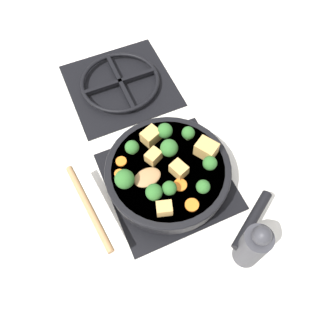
% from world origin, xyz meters
% --- Properties ---
extents(ground_plane, '(2.40, 2.40, 0.00)m').
position_xyz_m(ground_plane, '(0.00, 0.00, 0.00)').
color(ground_plane, white).
extents(front_burner_grate, '(0.31, 0.31, 0.03)m').
position_xyz_m(front_burner_grate, '(0.00, 0.00, 0.01)').
color(front_burner_grate, black).
rests_on(front_burner_grate, ground_plane).
extents(rear_burner_grate, '(0.31, 0.31, 0.03)m').
position_xyz_m(rear_burner_grate, '(0.00, 0.36, 0.01)').
color(rear_burner_grate, black).
rests_on(rear_burner_grate, ground_plane).
extents(skillet_pan, '(0.35, 0.40, 0.05)m').
position_xyz_m(skillet_pan, '(0.00, -0.00, 0.05)').
color(skillet_pan, black).
rests_on(skillet_pan, front_burner_grate).
extents(wooden_spoon, '(0.21, 0.23, 0.02)m').
position_xyz_m(wooden_spoon, '(-0.14, -0.02, 0.08)').
color(wooden_spoon, '#A87A4C').
rests_on(wooden_spoon, skillet_pan).
extents(tofu_cube_center_large, '(0.06, 0.06, 0.04)m').
position_xyz_m(tofu_cube_center_large, '(0.10, 0.00, 0.09)').
color(tofu_cube_center_large, tan).
rests_on(tofu_cube_center_large, skillet_pan).
extents(tofu_cube_near_handle, '(0.05, 0.04, 0.03)m').
position_xyz_m(tofu_cube_near_handle, '(-0.02, 0.04, 0.09)').
color(tofu_cube_near_handle, tan).
rests_on(tofu_cube_near_handle, skillet_pan).
extents(tofu_cube_east_chunk, '(0.05, 0.05, 0.03)m').
position_xyz_m(tofu_cube_east_chunk, '(-0.01, 0.09, 0.09)').
color(tofu_cube_east_chunk, tan).
rests_on(tofu_cube_east_chunk, skillet_pan).
extents(tofu_cube_west_chunk, '(0.04, 0.05, 0.03)m').
position_xyz_m(tofu_cube_west_chunk, '(0.02, -0.02, 0.09)').
color(tofu_cube_west_chunk, tan).
rests_on(tofu_cube_west_chunk, skillet_pan).
extents(tofu_cube_back_piece, '(0.04, 0.04, 0.03)m').
position_xyz_m(tofu_cube_back_piece, '(-0.05, -0.10, 0.09)').
color(tofu_cube_back_piece, tan).
rests_on(tofu_cube_back_piece, skillet_pan).
extents(broccoli_floret_near_spoon, '(0.04, 0.04, 0.05)m').
position_xyz_m(broccoli_floret_near_spoon, '(-0.06, -0.06, 0.10)').
color(broccoli_floret_near_spoon, '#709956').
rests_on(broccoli_floret_near_spoon, skillet_pan).
extents(broccoli_floret_center_top, '(0.03, 0.03, 0.04)m').
position_xyz_m(broccoli_floret_center_top, '(0.08, 0.06, 0.10)').
color(broccoli_floret_center_top, '#709956').
rests_on(broccoli_floret_center_top, skillet_pan).
extents(broccoli_floret_east_rim, '(0.04, 0.04, 0.04)m').
position_xyz_m(broccoli_floret_east_rim, '(-0.06, 0.08, 0.10)').
color(broccoli_floret_east_rim, '#709956').
rests_on(broccoli_floret_east_rim, skillet_pan).
extents(broccoli_floret_west_rim, '(0.05, 0.05, 0.05)m').
position_xyz_m(broccoli_floret_west_rim, '(-0.11, 0.00, 0.10)').
color(broccoli_floret_west_rim, '#709956').
rests_on(broccoli_floret_west_rim, skillet_pan).
extents(broccoli_floret_north_edge, '(0.04, 0.04, 0.05)m').
position_xyz_m(broccoli_floret_north_edge, '(0.02, 0.04, 0.10)').
color(broccoli_floret_north_edge, '#709956').
rests_on(broccoli_floret_north_edge, skillet_pan).
extents(broccoli_floret_south_cluster, '(0.03, 0.03, 0.04)m').
position_xyz_m(broccoli_floret_south_cluster, '(0.05, -0.09, 0.10)').
color(broccoli_floret_south_cluster, '#709956').
rests_on(broccoli_floret_south_cluster, skillet_pan).
extents(broccoli_floret_mid_floret, '(0.03, 0.03, 0.04)m').
position_xyz_m(broccoli_floret_mid_floret, '(-0.02, -0.06, 0.10)').
color(broccoli_floret_mid_floret, '#709956').
rests_on(broccoli_floret_mid_floret, skillet_pan).
extents(broccoli_floret_small_inner, '(0.03, 0.03, 0.04)m').
position_xyz_m(broccoli_floret_small_inner, '(0.09, -0.04, 0.10)').
color(broccoli_floret_small_inner, '#709956').
rests_on(broccoli_floret_small_inner, skillet_pan).
extents(broccoli_floret_tall_stem, '(0.04, 0.04, 0.05)m').
position_xyz_m(broccoli_floret_tall_stem, '(0.03, 0.09, 0.10)').
color(broccoli_floret_tall_stem, '#709956').
rests_on(broccoli_floret_tall_stem, skillet_pan).
extents(carrot_slice_orange_thin, '(0.03, 0.03, 0.01)m').
position_xyz_m(carrot_slice_orange_thin, '(0.01, -0.11, 0.08)').
color(carrot_slice_orange_thin, orange).
rests_on(carrot_slice_orange_thin, skillet_pan).
extents(carrot_slice_near_center, '(0.03, 0.03, 0.01)m').
position_xyz_m(carrot_slice_near_center, '(-0.10, 0.06, 0.08)').
color(carrot_slice_near_center, orange).
rests_on(carrot_slice_near_center, skillet_pan).
extents(carrot_slice_edge_slice, '(0.03, 0.03, 0.01)m').
position_xyz_m(carrot_slice_edge_slice, '(0.01, -0.05, 0.08)').
color(carrot_slice_edge_slice, orange).
rests_on(carrot_slice_edge_slice, skillet_pan).
extents(carrot_slice_under_broccoli, '(0.02, 0.02, 0.01)m').
position_xyz_m(carrot_slice_under_broccoli, '(-0.11, 0.03, 0.08)').
color(carrot_slice_under_broccoli, orange).
rests_on(carrot_slice_under_broccoli, skillet_pan).
extents(pepper_mill, '(0.06, 0.06, 0.18)m').
position_xyz_m(pepper_mill, '(0.09, -0.25, 0.08)').
color(pepper_mill, '#333338').
rests_on(pepper_mill, ground_plane).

